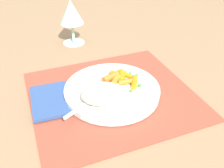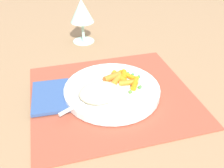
{
  "view_description": "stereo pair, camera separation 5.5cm",
  "coord_description": "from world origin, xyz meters",
  "views": [
    {
      "loc": [
        -0.19,
        -0.47,
        0.39
      ],
      "look_at": [
        0.0,
        0.0,
        0.03
      ],
      "focal_mm": 40.27,
      "sensor_mm": 36.0,
      "label": 1
    },
    {
      "loc": [
        -0.13,
        -0.49,
        0.39
      ],
      "look_at": [
        0.0,
        0.0,
        0.03
      ],
      "focal_mm": 40.27,
      "sensor_mm": 36.0,
      "label": 2
    }
  ],
  "objects": [
    {
      "name": "pea_scatter",
      "position": [
        0.05,
        0.01,
        0.03
      ],
      "size": [
        0.09,
        0.09,
        0.01
      ],
      "color": "#54AD2E",
      "rests_on": "plate"
    },
    {
      "name": "rice_mound",
      "position": [
        -0.04,
        -0.04,
        0.04
      ],
      "size": [
        0.1,
        0.08,
        0.03
      ],
      "primitive_type": "ellipsoid",
      "color": "beige",
      "rests_on": "plate"
    },
    {
      "name": "napkin",
      "position": [
        -0.15,
        0.02,
        0.01
      ],
      "size": [
        0.1,
        0.14,
        0.01
      ],
      "primitive_type": "cube",
      "rotation": [
        0.0,
        0.0,
        -0.05
      ],
      "color": "#33518C",
      "rests_on": "placemat"
    },
    {
      "name": "plate",
      "position": [
        0.0,
        0.0,
        0.02
      ],
      "size": [
        0.24,
        0.24,
        0.02
      ],
      "primitive_type": "cylinder",
      "color": "white",
      "rests_on": "placemat"
    },
    {
      "name": "wine_glass",
      "position": [
        -0.01,
        0.34,
        0.11
      ],
      "size": [
        0.08,
        0.08,
        0.15
      ],
      "color": "#B2E0CC",
      "rests_on": "ground_plane"
    },
    {
      "name": "carrot_portion",
      "position": [
        0.03,
        0.02,
        0.03
      ],
      "size": [
        0.09,
        0.09,
        0.02
      ],
      "color": "orange",
      "rests_on": "plate"
    },
    {
      "name": "ground_plane",
      "position": [
        0.0,
        0.0,
        0.0
      ],
      "size": [
        2.4,
        2.4,
        0.0
      ],
      "primitive_type": "plane",
      "color": "#997551"
    },
    {
      "name": "placemat",
      "position": [
        0.0,
        0.0,
        0.0
      ],
      "size": [
        0.4,
        0.37,
        0.01
      ],
      "primitive_type": "cube",
      "color": "#9E4733",
      "rests_on": "ground_plane"
    },
    {
      "name": "fork",
      "position": [
        -0.04,
        -0.02,
        0.03
      ],
      "size": [
        0.17,
        0.1,
        0.01
      ],
      "color": "silver",
      "rests_on": "plate"
    }
  ]
}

